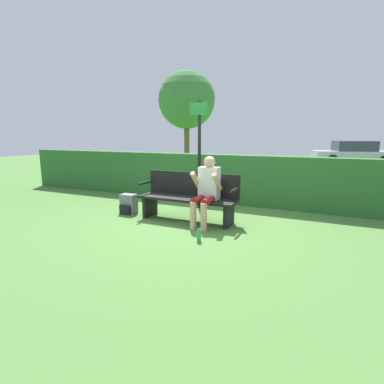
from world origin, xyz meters
TOP-DOWN VIEW (x-y plane):
  - ground_plane at (0.00, 0.00)m, footprint 40.00×40.00m
  - hedge_back at (0.00, 1.83)m, footprint 12.00×0.42m
  - park_bench at (0.00, 0.07)m, footprint 1.89×0.51m
  - person_seated at (0.42, -0.07)m, footprint 0.49×0.65m
  - backpack at (-1.34, -0.03)m, footprint 0.32×0.26m
  - water_bottle at (0.67, -0.95)m, footprint 0.07×0.07m
  - signpost at (-0.20, 1.02)m, footprint 0.39×0.09m
  - parked_car at (3.38, 13.62)m, footprint 4.38×2.75m
  - tree at (-2.92, 5.92)m, footprint 2.20×2.20m

SIDE VIEW (x-z plane):
  - ground_plane at x=0.00m, z-range 0.00..0.00m
  - water_bottle at x=0.67m, z-range -0.01..0.20m
  - backpack at x=-1.34m, z-range -0.01..0.39m
  - park_bench at x=0.00m, z-range 0.01..0.90m
  - hedge_back at x=0.00m, z-range 0.00..1.14m
  - parked_car at x=3.38m, z-range -0.04..1.26m
  - person_seated at x=0.42m, z-range 0.05..1.28m
  - signpost at x=-0.20m, z-range 0.17..2.48m
  - tree at x=-2.92m, z-range 0.90..4.94m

